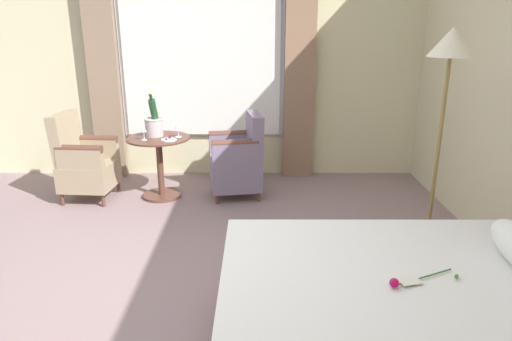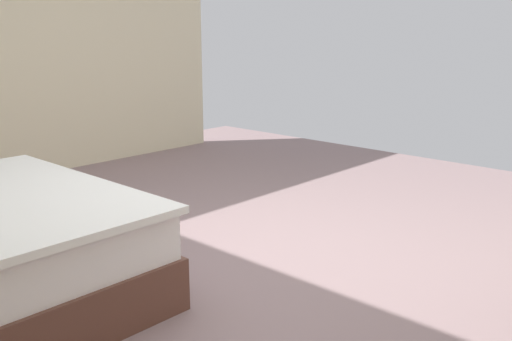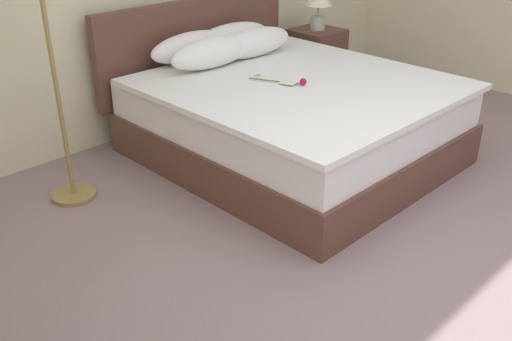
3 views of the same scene
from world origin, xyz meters
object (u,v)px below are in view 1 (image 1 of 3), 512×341
Objects in this scene: snack_plate at (169,140)px; armchair_facing_bed at (84,162)px; wine_glass_near_edge at (178,127)px; side_table_round at (160,162)px; floor_lamp_brass at (448,69)px; armchair_by_window at (238,161)px; bed at (439,339)px; champagne_bucket at (154,124)px; wine_glass_near_bucket at (144,130)px.

snack_plate is 0.99m from armchair_facing_bed.
wine_glass_near_edge is at bearing 151.65° from snack_plate.
snack_plate reaches higher than side_table_round.
floor_lamp_brass reaches higher than armchair_by_window.
armchair_by_window is (-2.90, -1.12, 0.08)m from bed.
floor_lamp_brass is 11.30× the size of snack_plate.
wine_glass_near_edge is (-0.02, 0.22, 0.38)m from side_table_round.
champagne_bucket is 0.87m from armchair_facing_bed.
armchair_by_window is 0.97× the size of armchair_facing_bed.
bed is at bearing 34.75° from champagne_bucket.
wine_glass_near_bucket is at bearing -91.97° from snack_plate.
bed is 13.64× the size of wine_glass_near_edge.
bed reaches higher than wine_glass_near_edge.
bed reaches higher than armchair_by_window.
wine_glass_near_edge is (0.05, 0.27, -0.03)m from champagne_bucket.
side_table_round is at bearing -145.29° from bed.
wine_glass_near_bucket is 1.07m from armchair_by_window.
armchair_by_window is at bearing 87.84° from champagne_bucket.
snack_plate is 0.17× the size of armchair_by_window.
armchair_facing_bed reaches higher than snack_plate.
snack_plate is (-1.28, -2.32, -0.85)m from floor_lamp_brass.
champagne_bucket is 0.27m from wine_glass_near_edge.
wine_glass_near_bucket is (0.12, -0.12, 0.38)m from side_table_round.
wine_glass_near_bucket is at bearing -81.22° from armchair_by_window.
floor_lamp_brass reaches higher than armchair_facing_bed.
floor_lamp_brass is at bearing 59.50° from champagne_bucket.
armchair_by_window reaches higher than snack_plate.
bed is 3.11m from armchair_by_window.
champagne_bucket reaches higher than wine_glass_near_bucket.
wine_glass_near_edge is 1.10m from armchair_facing_bed.
bed is at bearing 44.94° from armchair_facing_bed.
floor_lamp_brass is at bearing 60.19° from side_table_round.
armchair_facing_bed reaches higher than wine_glass_near_edge.
armchair_facing_bed is at bearing -80.19° from champagne_bucket.
floor_lamp_brass is 3.00m from champagne_bucket.
floor_lamp_brass is 3.71m from armchair_facing_bed.
wine_glass_near_bucket is (-2.75, -2.11, 0.46)m from bed.
champagne_bucket is 0.30m from snack_plate.
armchair_facing_bed is at bearing -94.54° from wine_glass_near_bucket.
floor_lamp_brass is 2.98m from wine_glass_near_bucket.
champagne_bucket is at bearing -92.16° from armchair_by_window.
floor_lamp_brass is at bearing 47.89° from armchair_by_window.
floor_lamp_brass reaches higher than bed.
snack_plate is at bearing 86.16° from armchair_facing_bed.
floor_lamp_brass is 1.91× the size of armchair_facing_bed.
wine_glass_near_bucket is at bearing -20.88° from champagne_bucket.
armchair_facing_bed is (-2.80, -2.80, 0.09)m from bed.
armchair_by_window is (-0.15, 0.98, -0.38)m from wine_glass_near_bucket.
bed is 3.60m from champagne_bucket.
armchair_facing_bed is at bearing -135.06° from bed.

